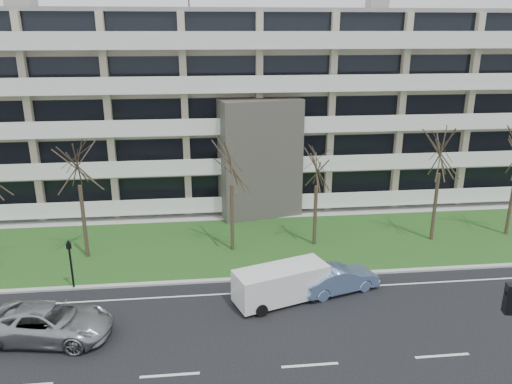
{
  "coord_description": "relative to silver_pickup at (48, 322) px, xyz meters",
  "views": [
    {
      "loc": [
        -4.31,
        -17.8,
        13.86
      ],
      "look_at": [
        -1.25,
        10.0,
        4.69
      ],
      "focal_mm": 35.0,
      "sensor_mm": 36.0,
      "label": 1
    }
  ],
  "objects": [
    {
      "name": "ground",
      "position": [
        11.75,
        -3.34,
        -0.82
      ],
      "size": [
        160.0,
        160.0,
        0.0
      ],
      "primitive_type": "plane",
      "color": "black",
      "rests_on": "ground"
    },
    {
      "name": "grass_verge",
      "position": [
        11.75,
        9.66,
        -0.79
      ],
      "size": [
        90.0,
        10.0,
        0.06
      ],
      "primitive_type": "cube",
      "color": "#23551C",
      "rests_on": "ground"
    },
    {
      "name": "curb",
      "position": [
        11.75,
        4.66,
        -0.76
      ],
      "size": [
        90.0,
        0.35,
        0.12
      ],
      "primitive_type": "cube",
      "color": "#B2B2AD",
      "rests_on": "ground"
    },
    {
      "name": "sidewalk",
      "position": [
        11.75,
        15.16,
        -0.78
      ],
      "size": [
        90.0,
        2.0,
        0.08
      ],
      "primitive_type": "cube",
      "color": "#B2B2AD",
      "rests_on": "ground"
    },
    {
      "name": "lane_edge_line",
      "position": [
        11.75,
        3.16,
        -0.82
      ],
      "size": [
        90.0,
        0.12,
        0.01
      ],
      "primitive_type": "cube",
      "color": "white",
      "rests_on": "ground"
    },
    {
      "name": "apartment_building",
      "position": [
        11.74,
        21.98,
        6.79
      ],
      "size": [
        60.5,
        15.1,
        18.75
      ],
      "color": "#B1A58A",
      "rests_on": "ground"
    },
    {
      "name": "silver_pickup",
      "position": [
        0.0,
        0.0,
        0.0
      ],
      "size": [
        6.3,
        3.69,
        1.65
      ],
      "primitive_type": "imported",
      "rotation": [
        0.0,
        0.0,
        1.4
      ],
      "color": "#A3A4AA",
      "rests_on": "ground"
    },
    {
      "name": "blue_sedan",
      "position": [
        14.66,
        2.85,
        -0.08
      ],
      "size": [
        4.78,
        2.81,
        1.49
      ],
      "primitive_type": "imported",
      "rotation": [
        0.0,
        0.0,
        1.86
      ],
      "color": "#7DA0DA",
      "rests_on": "ground"
    },
    {
      "name": "white_van",
      "position": [
        11.39,
        2.15,
        0.33
      ],
      "size": [
        5.3,
        3.31,
        1.93
      ],
      "rotation": [
        0.0,
        0.0,
        0.32
      ],
      "color": "white",
      "rests_on": "ground"
    },
    {
      "name": "pedestrian_signal",
      "position": [
        0.02,
        4.66,
        1.05
      ],
      "size": [
        0.32,
        0.29,
        2.94
      ],
      "rotation": [
        0.0,
        0.0,
        0.29
      ],
      "color": "black",
      "rests_on": "ground"
    },
    {
      "name": "tree_2",
      "position": [
        -0.06,
        8.79,
        5.84
      ],
      "size": [
        4.28,
        4.28,
        8.57
      ],
      "color": "#382B21",
      "rests_on": "ground"
    },
    {
      "name": "tree_3",
      "position": [
        9.19,
        8.88,
        5.4
      ],
      "size": [
        4.0,
        4.0,
        8.0
      ],
      "color": "#382B21",
      "rests_on": "ground"
    },
    {
      "name": "tree_4",
      "position": [
        14.71,
        9.12,
        4.93
      ],
      "size": [
        3.7,
        3.7,
        7.41
      ],
      "color": "#382B21",
      "rests_on": "ground"
    },
    {
      "name": "tree_5",
      "position": [
        22.92,
        9.03,
        5.82
      ],
      "size": [
        4.27,
        4.27,
        8.53
      ],
      "color": "#382B21",
      "rests_on": "ground"
    }
  ]
}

